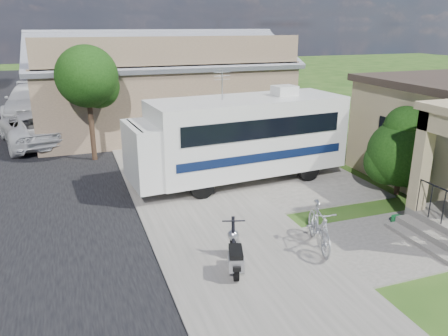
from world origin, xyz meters
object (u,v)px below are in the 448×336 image
object	(u,v)px
shrub	(402,150)
van	(30,101)
motorhome	(240,136)
scooter	(235,254)
garden_hose	(398,221)
pickup_truck	(33,128)
bicycle	(319,229)

from	to	relation	value
shrub	van	size ratio (longest dim) A/B	0.46
motorhome	shrub	distance (m)	5.27
scooter	van	bearing A→B (deg)	121.58
scooter	garden_hose	xyz separation A→B (m)	(5.16, 0.76, -0.36)
pickup_truck	garden_hose	size ratio (longest dim) A/B	13.89
pickup_truck	van	distance (m)	7.25
shrub	motorhome	bearing A→B (deg)	147.56
shrub	van	distance (m)	21.60
pickup_truck	scooter	bearing A→B (deg)	97.97
motorhome	van	xyz separation A→B (m)	(-7.59, 15.10, -0.73)
van	garden_hose	distance (m)	22.46
shrub	garden_hose	distance (m)	2.88
motorhome	garden_hose	xyz separation A→B (m)	(2.85, -4.77, -1.55)
motorhome	garden_hose	bearing A→B (deg)	-64.08
garden_hose	motorhome	bearing A→B (deg)	120.84
bicycle	garden_hose	bearing A→B (deg)	25.05
motorhome	scooter	xyz separation A→B (m)	(-2.31, -5.53, -1.19)
scooter	pickup_truck	size ratio (longest dim) A/B	0.27
pickup_truck	van	world-z (taller)	van
bicycle	garden_hose	distance (m)	2.93
pickup_truck	garden_hose	world-z (taller)	pickup_truck
bicycle	garden_hose	world-z (taller)	bicycle
motorhome	garden_hose	size ratio (longest dim) A/B	19.18
shrub	garden_hose	size ratio (longest dim) A/B	7.28
scooter	bicycle	distance (m)	2.33
garden_hose	bicycle	bearing A→B (deg)	-170.43
scooter	pickup_truck	xyz separation A→B (m)	(-4.77, 13.40, 0.32)
scooter	garden_hose	bearing A→B (deg)	25.63
scooter	garden_hose	distance (m)	5.23
scooter	motorhome	bearing A→B (deg)	84.58
pickup_truck	garden_hose	distance (m)	16.08
motorhome	scooter	distance (m)	6.11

